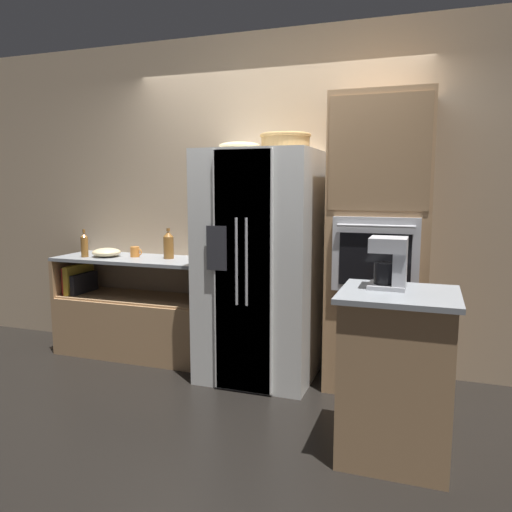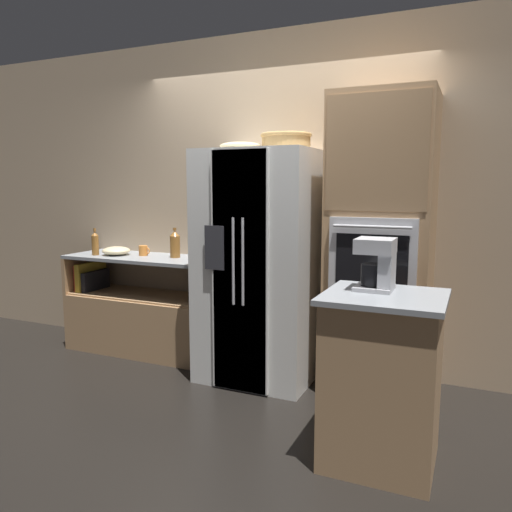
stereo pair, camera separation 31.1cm
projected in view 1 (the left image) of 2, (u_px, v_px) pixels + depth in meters
name	position (u px, v px, depth m)	size (l,w,h in m)	color
ground_plane	(258.00, 376.00, 4.04)	(20.00, 20.00, 0.00)	black
wall_back	(276.00, 201.00, 4.28)	(12.00, 0.06, 2.80)	tan
counter_left	(137.00, 319.00, 4.55)	(1.46, 0.55, 0.89)	#A87F56
refrigerator	(260.00, 266.00, 3.95)	(0.88, 0.82, 1.80)	silver
wall_oven	(380.00, 245.00, 3.72)	(0.72, 0.65, 2.18)	#A87F56
island_counter	(396.00, 375.00, 2.80)	(0.64, 0.60, 0.95)	#A87F56
wicker_basket	(285.00, 141.00, 3.80)	(0.39, 0.39, 0.12)	tan
fruit_bowl	(239.00, 146.00, 3.80)	(0.32, 0.32, 0.06)	beige
bottle_tall	(84.00, 245.00, 4.48)	(0.06, 0.06, 0.25)	brown
bottle_short	(169.00, 245.00, 4.39)	(0.09, 0.09, 0.27)	brown
mug	(135.00, 252.00, 4.50)	(0.11, 0.08, 0.09)	orange
mixing_bowl	(107.00, 252.00, 4.51)	(0.25, 0.25, 0.08)	beige
coffee_maker	(392.00, 261.00, 2.80)	(0.20, 0.21, 0.29)	#B2B2B7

